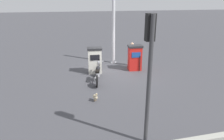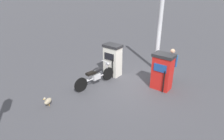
% 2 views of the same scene
% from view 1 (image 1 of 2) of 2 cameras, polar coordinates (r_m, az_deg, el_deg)
% --- Properties ---
extents(ground_plane, '(120.00, 120.00, 0.00)m').
position_cam_1_polar(ground_plane, '(12.37, 1.14, -0.71)').
color(ground_plane, '#424247').
extents(fuel_pump_near, '(0.66, 0.88, 1.54)m').
position_cam_1_polar(fuel_pump_near, '(12.11, -4.77, 2.67)').
color(fuel_pump_near, silver).
rests_on(fuel_pump_near, ground).
extents(fuel_pump_far, '(0.68, 0.89, 1.55)m').
position_cam_1_polar(fuel_pump_far, '(12.68, 6.33, 3.41)').
color(fuel_pump_far, red).
rests_on(fuel_pump_far, ground).
extents(motorcycle_near_pump, '(2.11, 0.76, 0.95)m').
position_cam_1_polar(motorcycle_near_pump, '(10.99, -3.90, -0.77)').
color(motorcycle_near_pump, black).
rests_on(motorcycle_near_pump, ground).
extents(attendant_person, '(0.29, 0.57, 1.55)m').
position_cam_1_polar(attendant_person, '(13.44, 5.53, 4.77)').
color(attendant_person, '#473828').
rests_on(attendant_person, ground).
extents(wandering_duck, '(0.44, 0.26, 0.44)m').
position_cam_1_polar(wandering_duck, '(8.98, -4.64, -7.36)').
color(wandering_duck, tan).
rests_on(wandering_duck, ground).
extents(roadside_traffic_light, '(0.38, 0.24, 3.86)m').
position_cam_1_polar(roadside_traffic_light, '(5.71, 10.26, 2.72)').
color(roadside_traffic_light, '#38383A').
rests_on(roadside_traffic_light, ground).
extents(canopy_support_pole, '(0.40, 0.40, 4.68)m').
position_cam_1_polar(canopy_support_pole, '(13.76, 0.43, 11.08)').
color(canopy_support_pole, silver).
rests_on(canopy_support_pole, ground).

